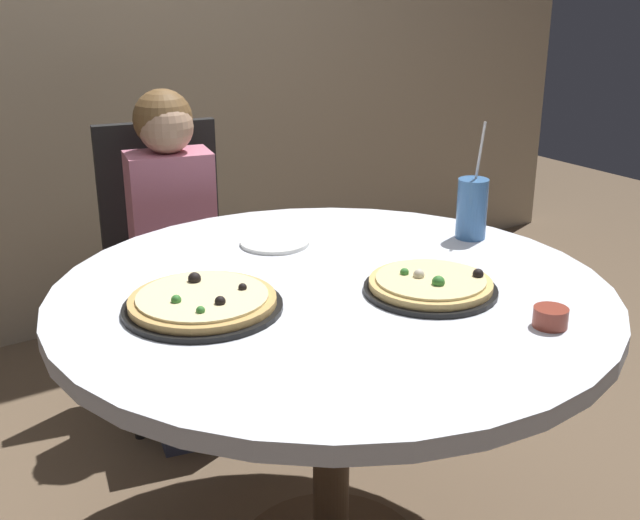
% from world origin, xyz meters
% --- Properties ---
extents(dining_table, '(1.26, 1.26, 0.75)m').
position_xyz_m(dining_table, '(0.00, 0.00, 0.66)').
color(dining_table, silver).
rests_on(dining_table, ground_plane).
extents(chair_wooden, '(0.48, 0.48, 0.95)m').
position_xyz_m(chair_wooden, '(0.02, 1.02, 0.53)').
color(chair_wooden, black).
rests_on(chair_wooden, ground_plane).
extents(diner_child, '(0.32, 0.43, 1.08)m').
position_xyz_m(diner_child, '(-0.02, 0.84, 0.48)').
color(diner_child, '#3F4766').
rests_on(diner_child, ground_plane).
extents(pizza_veggie, '(0.34, 0.34, 0.05)m').
position_xyz_m(pizza_veggie, '(-0.30, 0.05, 0.77)').
color(pizza_veggie, black).
rests_on(pizza_veggie, dining_table).
extents(pizza_cheese, '(0.30, 0.30, 0.05)m').
position_xyz_m(pizza_cheese, '(0.17, -0.14, 0.77)').
color(pizza_cheese, black).
rests_on(pizza_cheese, dining_table).
extents(soda_cup, '(0.08, 0.08, 0.31)m').
position_xyz_m(soda_cup, '(0.50, 0.09, 0.83)').
color(soda_cup, '#3F72B2').
rests_on(soda_cup, dining_table).
extents(sauce_bowl, '(0.07, 0.07, 0.04)m').
position_xyz_m(sauce_bowl, '(0.25, -0.41, 0.77)').
color(sauce_bowl, brown).
rests_on(sauce_bowl, dining_table).
extents(plate_small, '(0.18, 0.18, 0.01)m').
position_xyz_m(plate_small, '(0.04, 0.33, 0.76)').
color(plate_small, white).
rests_on(plate_small, dining_table).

